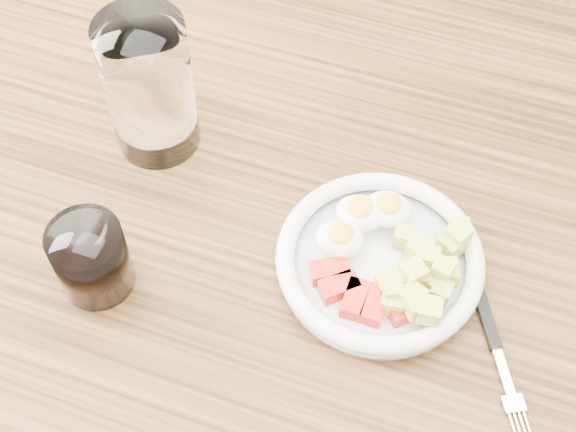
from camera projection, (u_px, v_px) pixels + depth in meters
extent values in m
cube|color=brown|center=(20.00, 103.00, 1.46)|extent=(0.07, 0.07, 0.73)
cube|color=brown|center=(294.00, 253.00, 0.83)|extent=(1.50, 0.90, 0.04)
cylinder|color=white|center=(379.00, 266.00, 0.79)|extent=(0.20, 0.20, 0.01)
torus|color=white|center=(380.00, 258.00, 0.78)|extent=(0.20, 0.20, 0.02)
cube|color=red|center=(329.00, 271.00, 0.77)|extent=(0.04, 0.04, 0.02)
cube|color=red|center=(339.00, 287.00, 0.76)|extent=(0.04, 0.04, 0.02)
cube|color=red|center=(355.00, 299.00, 0.76)|extent=(0.02, 0.04, 0.02)
cube|color=red|center=(375.00, 306.00, 0.75)|extent=(0.02, 0.04, 0.02)
cube|color=red|center=(396.00, 305.00, 0.75)|extent=(0.04, 0.04, 0.02)
cube|color=red|center=(414.00, 297.00, 0.76)|extent=(0.04, 0.04, 0.02)
ellipsoid|color=white|center=(360.00, 213.00, 0.80)|extent=(0.05, 0.04, 0.03)
ellipsoid|color=yellow|center=(361.00, 207.00, 0.79)|extent=(0.03, 0.03, 0.01)
ellipsoid|color=white|center=(388.00, 209.00, 0.80)|extent=(0.05, 0.04, 0.03)
ellipsoid|color=yellow|center=(389.00, 203.00, 0.79)|extent=(0.03, 0.03, 0.01)
ellipsoid|color=white|center=(340.00, 239.00, 0.78)|extent=(0.05, 0.04, 0.03)
ellipsoid|color=yellow|center=(340.00, 233.00, 0.77)|extent=(0.03, 0.03, 0.01)
cube|color=#C7CF4F|center=(417.00, 305.00, 0.73)|extent=(0.03, 0.03, 0.02)
cube|color=#C7CF4F|center=(451.00, 245.00, 0.78)|extent=(0.03, 0.03, 0.02)
cube|color=#C7CF4F|center=(458.00, 235.00, 0.78)|extent=(0.03, 0.03, 0.02)
cube|color=#C7CF4F|center=(445.00, 272.00, 0.76)|extent=(0.03, 0.03, 0.02)
cube|color=#C7CF4F|center=(429.00, 311.00, 0.73)|extent=(0.02, 0.02, 0.02)
cube|color=#C7CF4F|center=(459.00, 230.00, 0.78)|extent=(0.02, 0.02, 0.02)
cube|color=#C7CF4F|center=(430.00, 258.00, 0.76)|extent=(0.02, 0.02, 0.02)
cube|color=#C7CF4F|center=(424.00, 259.00, 0.77)|extent=(0.03, 0.03, 0.02)
cube|color=#C7CF4F|center=(441.00, 291.00, 0.75)|extent=(0.02, 0.02, 0.02)
cube|color=#C7CF4F|center=(419.00, 250.00, 0.77)|extent=(0.03, 0.03, 0.02)
cube|color=#C7CF4F|center=(413.00, 273.00, 0.75)|extent=(0.03, 0.03, 0.02)
cube|color=#C7CF4F|center=(419.00, 277.00, 0.76)|extent=(0.02, 0.02, 0.02)
cube|color=#C7CF4F|center=(405.00, 277.00, 0.76)|extent=(0.03, 0.03, 0.02)
cube|color=#C7CF4F|center=(393.00, 290.00, 0.75)|extent=(0.02, 0.02, 0.02)
cube|color=#C7CF4F|center=(429.00, 277.00, 0.76)|extent=(0.03, 0.03, 0.02)
cube|color=#C7CF4F|center=(387.00, 285.00, 0.76)|extent=(0.03, 0.03, 0.02)
cube|color=#C7CF4F|center=(398.00, 287.00, 0.76)|extent=(0.02, 0.02, 0.02)
cube|color=#C7CF4F|center=(412.00, 297.00, 0.74)|extent=(0.03, 0.03, 0.02)
cube|color=#C7CF4F|center=(443.00, 269.00, 0.75)|extent=(0.02, 0.02, 0.02)
cube|color=#C7CF4F|center=(415.00, 274.00, 0.76)|extent=(0.03, 0.03, 0.02)
cube|color=#C7CF4F|center=(403.00, 236.00, 0.79)|extent=(0.02, 0.02, 0.02)
cube|color=#C7CF4F|center=(393.00, 301.00, 0.75)|extent=(0.02, 0.02, 0.02)
cube|color=black|center=(484.00, 309.00, 0.77)|extent=(0.05, 0.08, 0.01)
cube|color=silver|center=(504.00, 374.00, 0.73)|extent=(0.03, 0.05, 0.00)
cube|color=silver|center=(514.00, 404.00, 0.72)|extent=(0.02, 0.02, 0.00)
cylinder|color=silver|center=(514.00, 430.00, 0.70)|extent=(0.02, 0.03, 0.00)
cylinder|color=silver|center=(519.00, 429.00, 0.70)|extent=(0.02, 0.03, 0.00)
cylinder|color=silver|center=(524.00, 428.00, 0.70)|extent=(0.02, 0.03, 0.00)
cylinder|color=silver|center=(529.00, 428.00, 0.71)|extent=(0.02, 0.03, 0.00)
cylinder|color=white|center=(149.00, 87.00, 0.82)|extent=(0.09, 0.09, 0.16)
cylinder|color=white|center=(91.00, 259.00, 0.76)|extent=(0.07, 0.07, 0.08)
cylinder|color=black|center=(92.00, 260.00, 0.76)|extent=(0.06, 0.06, 0.07)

